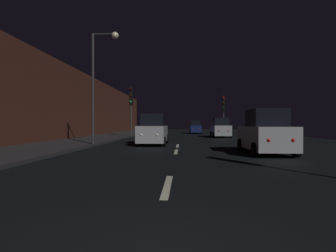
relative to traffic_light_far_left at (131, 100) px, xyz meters
The scene contains 11 objects.
ground 6.37m from the traffic_light_far_left, ahead, with size 27.07×84.00×0.02m, color black.
sidewalk_left 4.45m from the traffic_light_far_left, behind, with size 4.40×84.00×0.15m, color #28282B.
building_facade_left 5.83m from the traffic_light_far_left, 147.61° to the right, with size 0.80×63.00×6.49m, color #472319.
lane_centerline 16.38m from the traffic_light_far_left, 71.55° to the right, with size 0.16×12.96×0.01m.
traffic_light_far_left is the anchor object (origin of this frame).
traffic_light_far_right 10.78m from the traffic_light_far_left, 20.77° to the left, with size 0.37×0.48×4.71m.
streetlamp_overhead 11.01m from the traffic_light_far_left, 88.61° to the right, with size 1.70×0.44×7.06m.
car_approaching_headlights 10.38m from the traffic_light_far_left, 70.24° to the right, with size 1.89×4.09×2.06m.
car_parked_right_near 17.30m from the traffic_light_far_left, 57.06° to the right, with size 1.91×4.14×2.09m.
car_parked_right_far 9.74m from the traffic_light_far_left, ahead, with size 1.84×3.98×2.00m.
car_distant_taillights 13.48m from the traffic_light_far_left, 56.87° to the left, with size 1.70×3.69×1.86m.
Camera 1 is at (0.36, -2.88, 1.40)m, focal length 28.12 mm.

